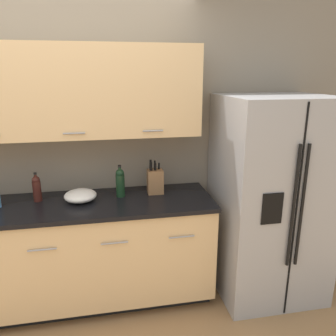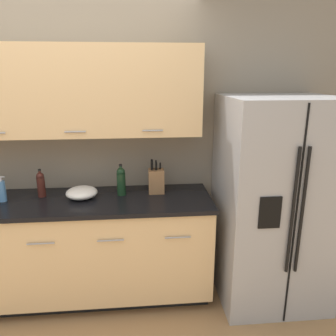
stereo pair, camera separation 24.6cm
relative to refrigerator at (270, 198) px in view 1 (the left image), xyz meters
The scene contains 7 objects.
wall_back 1.91m from the refrigerator, 167.73° to the left, with size 10.00×0.39×2.60m.
counter_unit 1.65m from the refrigerator, behind, with size 2.15×0.64×0.91m.
refrigerator is the anchor object (origin of this frame).
knife_block 1.00m from the refrigerator, 168.37° to the left, with size 0.13×0.11×0.29m.
wine_bottle 1.29m from the refrigerator, behind, with size 0.07×0.07×0.27m.
oil_bottle 1.95m from the refrigerator, behind, with size 0.07×0.07×0.24m.
mixing_bowl 1.60m from the refrigerator, behind, with size 0.26×0.26×0.09m.
Camera 1 is at (0.49, -1.69, 1.91)m, focal length 35.00 mm.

